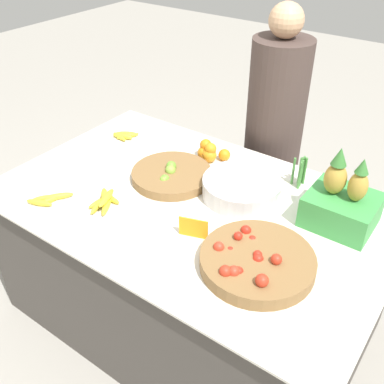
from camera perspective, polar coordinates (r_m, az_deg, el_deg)
name	(u,v)px	position (r m, az deg, el deg)	size (l,w,h in m)	color
ground_plane	(192,313)	(2.69, 0.00, -15.06)	(12.00, 12.00, 0.00)	#A39E93
market_table	(192,262)	(2.40, 0.00, -8.87)	(1.87, 1.19, 0.80)	#4C4742
lime_bowl	(172,175)	(2.29, -2.57, 2.20)	(0.41, 0.41, 0.09)	olive
tomato_basket	(256,261)	(1.79, 8.13, -8.70)	(0.45, 0.45, 0.10)	olive
orange_pile	(210,152)	(2.44, 2.29, 5.04)	(0.17, 0.13, 0.11)	orange
metal_bowl	(241,188)	(2.16, 6.29, 0.50)	(0.38, 0.38, 0.09)	silver
price_sign	(193,228)	(1.90, 0.18, -4.59)	(0.12, 0.05, 0.09)	orange
produce_crate	(342,204)	(2.05, 18.48, -1.42)	(0.29, 0.26, 0.36)	green
veg_bundle	(300,172)	(2.28, 13.59, 2.48)	(0.06, 0.08, 0.15)	#4C8E42
banana_bunch_front_right	(105,201)	(2.14, -11.05, -1.07)	(0.14, 0.18, 0.06)	yellow
banana_bunch_middle_right	(48,199)	(2.23, -17.79, -0.88)	(0.15, 0.19, 0.03)	yellow
banana_bunch_middle_left	(124,136)	(2.71, -8.63, 7.09)	(0.14, 0.13, 0.03)	yellow
vendor_person	(272,146)	(2.83, 10.12, 5.82)	(0.34, 0.34, 1.55)	#473833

